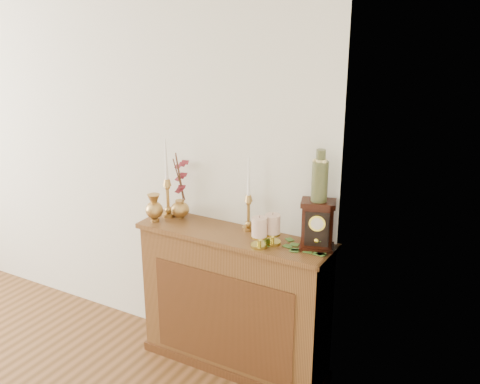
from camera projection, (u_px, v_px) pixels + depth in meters
The scene contains 10 objects.
console_shelf at pixel (234, 305), 3.54m from camera, with size 1.24×0.34×0.93m.
candlestick_left at pixel (167, 192), 3.60m from camera, with size 0.09×0.09×0.52m.
candlestick_center at pixel (249, 207), 3.39m from camera, with size 0.08×0.08×0.46m.
bud_vase at pixel (154, 208), 3.54m from camera, with size 0.11×0.11×0.18m.
ginger_jar at pixel (181, 187), 3.60m from camera, with size 0.18×0.19×0.45m.
pillar_candle_left at pixel (273, 228), 3.21m from camera, with size 0.10×0.10×0.19m.
pillar_candle_right at pixel (259, 231), 3.17m from camera, with size 0.10×0.10×0.19m.
ivy_garland at pixel (283, 243), 3.23m from camera, with size 0.43×0.20×0.08m.
mantel_clock at pixel (318, 225), 3.14m from camera, with size 0.22×0.19×0.29m.
ceramic_vase at pixel (320, 178), 3.05m from camera, with size 0.09×0.09×0.29m.
Camera 1 is at (2.96, -0.60, 2.26)m, focal length 42.00 mm.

